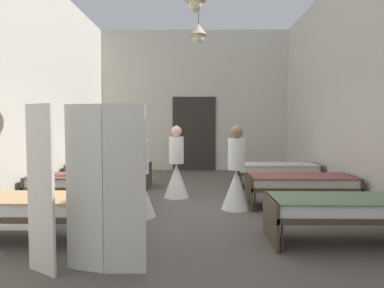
{
  "coord_description": "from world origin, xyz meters",
  "views": [
    {
      "loc": [
        0.12,
        -6.23,
        1.49
      ],
      "look_at": [
        0.0,
        0.92,
        1.09
      ],
      "focal_mm": 32.24,
      "sensor_mm": 36.0,
      "label": 1
    }
  ],
  "objects_px": {
    "nurse_far_aisle": "(176,172)",
    "bed_left_row_1": "(84,182)",
    "bed_right_row_0": "(344,208)",
    "bed_right_row_1": "(300,183)",
    "bed_left_row_0": "(35,207)",
    "bed_left_row_2": "(110,169)",
    "patient_seated_primary": "(101,159)",
    "privacy_screen": "(83,189)",
    "nurse_near_aisle": "(236,179)",
    "nurse_mid_aisle": "(140,184)",
    "bed_right_row_2": "(276,169)"
  },
  "relations": [
    {
      "from": "bed_left_row_2",
      "to": "privacy_screen",
      "type": "bearing_deg",
      "value": -78.67
    },
    {
      "from": "bed_right_row_0",
      "to": "bed_right_row_1",
      "type": "relative_size",
      "value": 1.0
    },
    {
      "from": "bed_left_row_1",
      "to": "bed_right_row_1",
      "type": "bearing_deg",
      "value": 0.0
    },
    {
      "from": "bed_left_row_1",
      "to": "bed_right_row_2",
      "type": "relative_size",
      "value": 1.0
    },
    {
      "from": "bed_right_row_0",
      "to": "nurse_far_aisle",
      "type": "bearing_deg",
      "value": 130.56
    },
    {
      "from": "bed_right_row_2",
      "to": "patient_seated_primary",
      "type": "distance_m",
      "value": 4.14
    },
    {
      "from": "nurse_near_aisle",
      "to": "privacy_screen",
      "type": "distance_m",
      "value": 3.24
    },
    {
      "from": "bed_right_row_2",
      "to": "nurse_near_aisle",
      "type": "distance_m",
      "value": 2.4
    },
    {
      "from": "nurse_far_aisle",
      "to": "patient_seated_primary",
      "type": "distance_m",
      "value": 1.61
    },
    {
      "from": "bed_left_row_1",
      "to": "patient_seated_primary",
      "type": "bearing_deg",
      "value": -13.89
    },
    {
      "from": "bed_left_row_0",
      "to": "bed_left_row_2",
      "type": "distance_m",
      "value": 3.8
    },
    {
      "from": "nurse_near_aisle",
      "to": "privacy_screen",
      "type": "xyz_separation_m",
      "value": [
        -1.83,
        -2.65,
        0.32
      ]
    },
    {
      "from": "privacy_screen",
      "to": "bed_left_row_0",
      "type": "bearing_deg",
      "value": 150.88
    },
    {
      "from": "bed_left_row_0",
      "to": "privacy_screen",
      "type": "relative_size",
      "value": 1.12
    },
    {
      "from": "bed_right_row_0",
      "to": "privacy_screen",
      "type": "bearing_deg",
      "value": -162.62
    },
    {
      "from": "bed_left_row_1",
      "to": "nurse_near_aisle",
      "type": "height_order",
      "value": "nurse_near_aisle"
    },
    {
      "from": "bed_left_row_0",
      "to": "bed_right_row_2",
      "type": "bearing_deg",
      "value": 43.87
    },
    {
      "from": "bed_left_row_1",
      "to": "bed_left_row_2",
      "type": "height_order",
      "value": "same"
    },
    {
      "from": "patient_seated_primary",
      "to": "privacy_screen",
      "type": "height_order",
      "value": "privacy_screen"
    },
    {
      "from": "bed_right_row_0",
      "to": "nurse_mid_aisle",
      "type": "distance_m",
      "value": 3.04
    },
    {
      "from": "patient_seated_primary",
      "to": "bed_right_row_0",
      "type": "bearing_deg",
      "value": -26.72
    },
    {
      "from": "bed_left_row_1",
      "to": "bed_right_row_1",
      "type": "distance_m",
      "value": 3.95
    },
    {
      "from": "bed_left_row_1",
      "to": "bed_left_row_2",
      "type": "distance_m",
      "value": 1.9
    },
    {
      "from": "bed_left_row_1",
      "to": "patient_seated_primary",
      "type": "distance_m",
      "value": 0.56
    },
    {
      "from": "bed_left_row_2",
      "to": "patient_seated_primary",
      "type": "height_order",
      "value": "patient_seated_primary"
    },
    {
      "from": "bed_left_row_2",
      "to": "nurse_near_aisle",
      "type": "xyz_separation_m",
      "value": [
        2.78,
        -2.09,
        0.09
      ]
    },
    {
      "from": "bed_right_row_1",
      "to": "nurse_mid_aisle",
      "type": "distance_m",
      "value": 2.89
    },
    {
      "from": "bed_right_row_0",
      "to": "bed_right_row_1",
      "type": "height_order",
      "value": "same"
    },
    {
      "from": "bed_right_row_0",
      "to": "nurse_near_aisle",
      "type": "relative_size",
      "value": 1.28
    },
    {
      "from": "nurse_far_aisle",
      "to": "privacy_screen",
      "type": "xyz_separation_m",
      "value": [
        -0.71,
        -3.62,
        0.32
      ]
    },
    {
      "from": "nurse_far_aisle",
      "to": "bed_left_row_1",
      "type": "bearing_deg",
      "value": -114.24
    },
    {
      "from": "bed_left_row_0",
      "to": "bed_left_row_2",
      "type": "relative_size",
      "value": 1.0
    },
    {
      "from": "bed_right_row_1",
      "to": "nurse_near_aisle",
      "type": "height_order",
      "value": "nurse_near_aisle"
    },
    {
      "from": "bed_right_row_1",
      "to": "bed_left_row_2",
      "type": "distance_m",
      "value": 4.39
    },
    {
      "from": "bed_left_row_0",
      "to": "nurse_near_aisle",
      "type": "height_order",
      "value": "nurse_near_aisle"
    },
    {
      "from": "bed_left_row_0",
      "to": "nurse_near_aisle",
      "type": "bearing_deg",
      "value": 31.68
    },
    {
      "from": "bed_left_row_0",
      "to": "privacy_screen",
      "type": "xyz_separation_m",
      "value": [
        0.95,
        -0.94,
        0.41
      ]
    },
    {
      "from": "bed_right_row_0",
      "to": "bed_left_row_2",
      "type": "relative_size",
      "value": 1.0
    },
    {
      "from": "privacy_screen",
      "to": "bed_right_row_0",
      "type": "bearing_deg",
      "value": 32.95
    },
    {
      "from": "nurse_far_aisle",
      "to": "privacy_screen",
      "type": "relative_size",
      "value": 0.87
    },
    {
      "from": "bed_left_row_1",
      "to": "bed_right_row_1",
      "type": "relative_size",
      "value": 1.0
    },
    {
      "from": "nurse_near_aisle",
      "to": "nurse_far_aisle",
      "type": "height_order",
      "value": "same"
    },
    {
      "from": "bed_right_row_1",
      "to": "privacy_screen",
      "type": "bearing_deg",
      "value": -136.6
    },
    {
      "from": "bed_left_row_1",
      "to": "bed_left_row_2",
      "type": "relative_size",
      "value": 1.0
    },
    {
      "from": "nurse_far_aisle",
      "to": "nurse_mid_aisle",
      "type": "bearing_deg",
      "value": -68.12
    },
    {
      "from": "bed_left_row_1",
      "to": "nurse_mid_aisle",
      "type": "bearing_deg",
      "value": -31.49
    },
    {
      "from": "privacy_screen",
      "to": "nurse_far_aisle",
      "type": "bearing_deg",
      "value": 94.48
    },
    {
      "from": "nurse_mid_aisle",
      "to": "bed_left_row_1",
      "type": "bearing_deg",
      "value": 173.51
    },
    {
      "from": "bed_right_row_1",
      "to": "nurse_far_aisle",
      "type": "height_order",
      "value": "nurse_far_aisle"
    },
    {
      "from": "bed_right_row_0",
      "to": "patient_seated_primary",
      "type": "distance_m",
      "value": 4.06
    }
  ]
}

